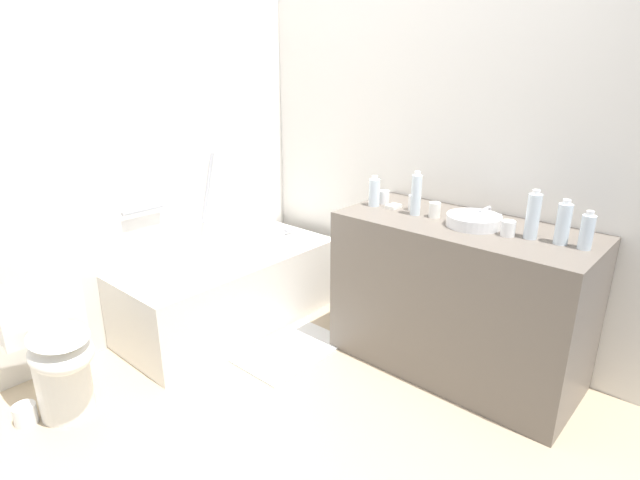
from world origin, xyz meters
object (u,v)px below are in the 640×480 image
(toilet, at_px, (56,351))
(water_bottle_2, at_px, (533,216))
(drinking_glass_0, at_px, (384,197))
(drinking_glass_3, at_px, (508,228))
(sink_faucet, at_px, (487,213))
(water_bottle_3, at_px, (416,195))
(sink_basin, at_px, (474,221))
(bath_mat, at_px, (291,350))
(water_bottle_1, at_px, (374,192))
(toilet_paper_roll, at_px, (25,414))
(bathtub, at_px, (230,287))
(soap_dish, at_px, (393,206))
(water_bottle_0, at_px, (563,223))
(drinking_glass_1, at_px, (435,210))
(drinking_glass_2, at_px, (415,203))
(water_bottle_4, at_px, (587,232))

(toilet, relative_size, water_bottle_2, 2.80)
(drinking_glass_0, bearing_deg, drinking_glass_3, -96.35)
(sink_faucet, relative_size, water_bottle_3, 0.61)
(sink_basin, bearing_deg, drinking_glass_0, 84.63)
(drinking_glass_3, bearing_deg, bath_mat, 113.97)
(water_bottle_1, height_order, drinking_glass_0, water_bottle_1)
(toilet_paper_roll, bearing_deg, toilet, -11.10)
(toilet, relative_size, drinking_glass_3, 8.83)
(drinking_glass_3, bearing_deg, drinking_glass_0, 83.65)
(drinking_glass_3, xyz_separation_m, toilet_paper_roll, (-1.83, 1.59, -0.87))
(toilet, relative_size, drinking_glass_0, 8.55)
(drinking_glass_0, distance_m, toilet_paper_roll, 2.25)
(sink_faucet, xyz_separation_m, toilet_paper_roll, (-2.03, 1.39, -0.87))
(bathtub, distance_m, drinking_glass_0, 1.20)
(sink_faucet, distance_m, water_bottle_2, 0.35)
(drinking_glass_0, bearing_deg, water_bottle_3, -106.50)
(drinking_glass_0, distance_m, soap_dish, 0.11)
(toilet_paper_roll, bearing_deg, drinking_glass_3, -41.03)
(sink_faucet, bearing_deg, bath_mat, 127.74)
(water_bottle_0, relative_size, bath_mat, 0.32)
(bathtub, bearing_deg, drinking_glass_1, -66.89)
(toilet_paper_roll, bearing_deg, sink_faucet, -34.49)
(bathtub, distance_m, soap_dish, 1.24)
(water_bottle_0, xyz_separation_m, water_bottle_2, (-0.02, 0.14, 0.01))
(bath_mat, bearing_deg, sink_basin, -59.77)
(drinking_glass_0, relative_size, drinking_glass_3, 1.03)
(water_bottle_0, bearing_deg, soap_dish, 90.56)
(toilet, height_order, drinking_glass_2, drinking_glass_2)
(bath_mat, bearing_deg, drinking_glass_0, -24.66)
(toilet, height_order, soap_dish, soap_dish)
(sink_basin, xyz_separation_m, water_bottle_4, (0.02, -0.54, 0.05))
(water_bottle_0, bearing_deg, toilet_paper_roll, 135.84)
(water_bottle_4, relative_size, soap_dish, 2.04)
(water_bottle_1, relative_size, soap_dish, 2.04)
(water_bottle_3, bearing_deg, bath_mat, 132.55)
(toilet, xyz_separation_m, drinking_glass_0, (1.73, -0.74, 0.58))
(soap_dish, bearing_deg, toilet, 153.41)
(bathtub, bearing_deg, water_bottle_4, -75.01)
(toilet, relative_size, water_bottle_4, 3.72)
(water_bottle_1, xyz_separation_m, water_bottle_4, (0.05, -1.17, 0.00))
(sink_basin, bearing_deg, drinking_glass_2, 81.99)
(toilet, height_order, sink_faucet, sink_faucet)
(sink_basin, relative_size, water_bottle_4, 1.54)
(water_bottle_1, bearing_deg, drinking_glass_1, -85.64)
(water_bottle_3, bearing_deg, soap_dish, 78.64)
(toilet, bearing_deg, drinking_glass_2, 65.48)
(water_bottle_1, distance_m, water_bottle_2, 0.92)
(water_bottle_3, bearing_deg, drinking_glass_2, 34.36)
(drinking_glass_3, height_order, toilet_paper_roll, drinking_glass_3)
(water_bottle_4, bearing_deg, bath_mat, 110.53)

